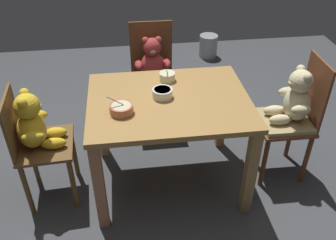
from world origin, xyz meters
TOP-DOWN VIEW (x-y plane):
  - ground_plane at (0.00, 0.00)m, footprint 5.20×5.20m
  - dining_table at (0.00, 0.00)m, footprint 1.09×0.85m
  - teddy_chair_near_left at (-0.91, -0.03)m, footprint 0.39×0.43m
  - teddy_chair_near_right at (0.91, 0.00)m, footprint 0.39×0.38m
  - teddy_chair_far_center at (-0.04, 0.79)m, footprint 0.40×0.38m
  - porridge_bowl_cream_far_center at (0.02, 0.26)m, footprint 0.12×0.12m
  - porridge_bowl_white_center at (-0.04, 0.03)m, footprint 0.14×0.14m
  - porridge_bowl_terracotta_near_left at (-0.32, -0.12)m, footprint 0.16×0.15m
  - metal_pail at (0.79, 2.15)m, footprint 0.23×0.23m

SIDE VIEW (x-z plane):
  - ground_plane at x=0.00m, z-range -0.04..0.00m
  - metal_pail at x=0.79m, z-range 0.00..0.28m
  - teddy_chair_far_center at x=-0.04m, z-range 0.11..1.06m
  - teddy_chair_near_left at x=-0.91m, z-range 0.15..1.02m
  - teddy_chair_near_right at x=0.91m, z-range 0.12..1.08m
  - dining_table at x=0.00m, z-range 0.25..0.99m
  - porridge_bowl_terracotta_near_left at x=-0.32m, z-range 0.71..0.84m
  - porridge_bowl_white_center at x=-0.04m, z-range 0.75..0.81m
  - porridge_bowl_cream_far_center at x=0.02m, z-range 0.72..0.84m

